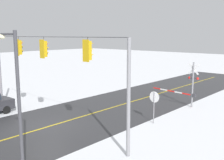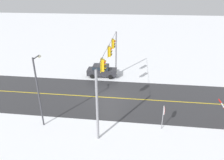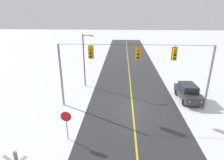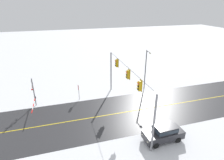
# 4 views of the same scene
# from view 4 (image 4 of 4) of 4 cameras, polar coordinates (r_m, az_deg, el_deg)

# --- Properties ---
(ground_plane) EXTENTS (160.00, 160.00, 0.00)m
(ground_plane) POSITION_cam_4_polar(r_m,az_deg,el_deg) (24.24, 4.33, -9.95)
(ground_plane) COLOR white
(road_asphalt) EXTENTS (9.00, 80.00, 0.01)m
(road_asphalt) POSITION_cam_4_polar(r_m,az_deg,el_deg) (26.69, 16.61, -7.58)
(road_asphalt) COLOR #303033
(road_asphalt) RESTS_ON ground
(lane_centre_line) EXTENTS (0.14, 72.00, 0.01)m
(lane_centre_line) POSITION_cam_4_polar(r_m,az_deg,el_deg) (26.69, 16.61, -7.57)
(lane_centre_line) COLOR gold
(lane_centre_line) RESTS_ON ground
(signal_span) EXTENTS (14.20, 0.47, 6.22)m
(signal_span) POSITION_cam_4_polar(r_m,az_deg,el_deg) (22.20, 4.61, -0.59)
(signal_span) COLOR gray
(signal_span) RESTS_ON ground
(stop_sign) EXTENTS (0.80, 0.09, 2.35)m
(stop_sign) POSITION_cam_4_polar(r_m,az_deg,el_deg) (26.67, -10.43, -2.78)
(stop_sign) COLOR gray
(stop_sign) RESTS_ON ground
(railroad_crossing) EXTENTS (4.49, 0.31, 4.00)m
(railroad_crossing) POSITION_cam_4_polar(r_m,az_deg,el_deg) (26.53, -23.29, -3.95)
(railroad_crossing) COLOR gray
(railroad_crossing) RESTS_ON ground
(parked_car_charcoal) EXTENTS (1.92, 4.25, 1.74)m
(parked_car_charcoal) POSITION_cam_4_polar(r_m,az_deg,el_deg) (20.13, 15.83, -15.44)
(parked_car_charcoal) COLOR #2D2D33
(parked_car_charcoal) RESTS_ON ground
(streetlamp_near) EXTENTS (1.39, 0.28, 6.50)m
(streetlamp_near) POSITION_cam_4_polar(r_m,az_deg,el_deg) (29.14, 10.64, 4.17)
(streetlamp_near) COLOR #38383D
(streetlamp_near) RESTS_ON ground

